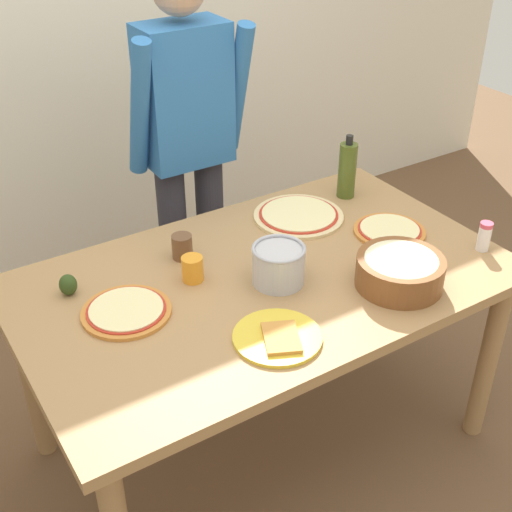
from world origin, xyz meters
name	(u,v)px	position (x,y,z in m)	size (l,w,h in m)	color
ground	(263,438)	(0.00, 0.00, 0.00)	(8.00, 8.00, 0.00)	brown
wall_back	(72,10)	(0.00, 1.60, 1.30)	(5.60, 0.10, 2.60)	silver
dining_table	(264,298)	(0.00, 0.00, 0.67)	(1.60, 0.96, 0.76)	#A37A4C
person_cook	(188,140)	(0.12, 0.76, 0.94)	(0.49, 0.25, 1.62)	#2D2D38
pizza_raw_on_board	(299,215)	(0.32, 0.26, 0.77)	(0.34, 0.34, 0.02)	beige
pizza_cooked_on_tray	(126,311)	(-0.46, 0.05, 0.77)	(0.27, 0.27, 0.02)	#C67A33
pizza_second_cooked	(389,230)	(0.53, -0.01, 0.77)	(0.26, 0.26, 0.02)	#C67A33
plate_with_slice	(278,337)	(-0.14, -0.29, 0.77)	(0.26, 0.26, 0.02)	gold
popcorn_bowl	(400,269)	(0.33, -0.27, 0.82)	(0.28, 0.28, 0.11)	brown
olive_oil_bottle	(347,170)	(0.58, 0.30, 0.87)	(0.07, 0.07, 0.26)	#47561E
steel_pot	(278,264)	(0.02, -0.05, 0.83)	(0.17, 0.17, 0.13)	#B7B7BC
cup_orange	(193,269)	(-0.21, 0.10, 0.80)	(0.07, 0.07, 0.09)	orange
cup_small_brown	(182,247)	(-0.17, 0.24, 0.80)	(0.07, 0.07, 0.09)	brown
salt_shaker	(484,236)	(0.73, -0.27, 0.81)	(0.04, 0.04, 0.11)	white
avocado	(68,285)	(-0.57, 0.24, 0.80)	(0.06, 0.06, 0.07)	#2D4219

